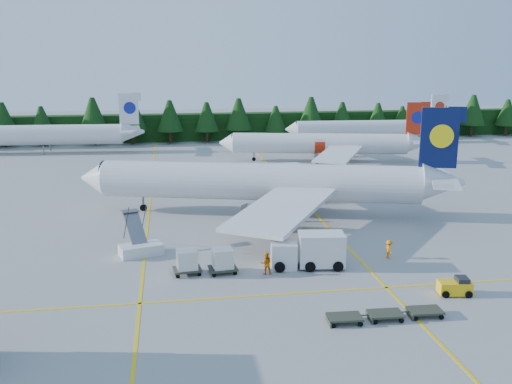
{
  "coord_description": "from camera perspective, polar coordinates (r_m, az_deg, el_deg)",
  "views": [
    {
      "loc": [
        -11.44,
        -47.7,
        18.59
      ],
      "look_at": [
        -1.64,
        14.86,
        3.5
      ],
      "focal_mm": 40.0,
      "sensor_mm": 36.0,
      "label": 1
    }
  ],
  "objects": [
    {
      "name": "dolly_train",
      "position": [
        43.2,
        12.81,
        -11.77
      ],
      "size": [
        8.69,
        1.79,
        0.14
      ],
      "rotation": [
        0.0,
        0.0,
        -0.04
      ],
      "color": "#373C2B",
      "rests_on": "ground"
    },
    {
      "name": "taxi_stripe_cross",
      "position": [
        47.07,
        6.01,
        -9.93
      ],
      "size": [
        80.0,
        0.25,
        0.01
      ],
      "primitive_type": "cube",
      "color": "yellow",
      "rests_on": "ground"
    },
    {
      "name": "taxi_stripe_a",
      "position": [
        70.25,
        -10.68,
        -2.17
      ],
      "size": [
        0.25,
        120.0,
        0.01
      ],
      "primitive_type": "cube",
      "color": "yellow",
      "rests_on": "ground"
    },
    {
      "name": "crew_c",
      "position": [
        55.43,
        13.17,
        -5.6
      ],
      "size": [
        0.55,
        0.77,
        1.76
      ],
      "primitive_type": "imported",
      "rotation": [
        0.0,
        0.0,
        1.65
      ],
      "color": "orange",
      "rests_on": "ground"
    },
    {
      "name": "airliner_far_left",
      "position": [
        120.78,
        -21.7,
        5.34
      ],
      "size": [
        39.8,
        6.0,
        11.57
      ],
      "rotation": [
        0.0,
        0.0,
        -0.06
      ],
      "color": "silver",
      "rests_on": "ground"
    },
    {
      "name": "taxi_stripe_b",
      "position": [
        72.34,
        5.36,
        -1.54
      ],
      "size": [
        0.25,
        120.0,
        0.01
      ],
      "primitive_type": "cube",
      "color": "yellow",
      "rests_on": "ground"
    },
    {
      "name": "baggage_tug",
      "position": [
        48.86,
        19.33,
        -8.91
      ],
      "size": [
        2.75,
        1.76,
        1.37
      ],
      "rotation": [
        0.0,
        0.0,
        -0.16
      ],
      "color": "yellow",
      "rests_on": "ground"
    },
    {
      "name": "uld_pair",
      "position": [
        50.37,
        -5.13,
        -6.79
      ],
      "size": [
        5.71,
        2.33,
        1.86
      ],
      "rotation": [
        0.0,
        0.0,
        0.11
      ],
      "color": "#373C2B",
      "rests_on": "ground"
    },
    {
      "name": "service_truck",
      "position": [
        51.78,
        5.22,
        -5.85
      ],
      "size": [
        6.78,
        3.12,
        3.16
      ],
      "rotation": [
        0.0,
        0.0,
        -0.12
      ],
      "color": "white",
      "rests_on": "ground"
    },
    {
      "name": "airliner_red",
      "position": [
        103.76,
        6.03,
        4.82
      ],
      "size": [
        36.51,
        29.74,
        10.73
      ],
      "rotation": [
        0.0,
        0.0,
        -0.21
      ],
      "color": "silver",
      "rests_on": "ground"
    },
    {
      "name": "ground",
      "position": [
        52.46,
        4.32,
        -7.39
      ],
      "size": [
        320.0,
        320.0,
        0.0
      ],
      "primitive_type": "plane",
      "color": "#9C9C97",
      "rests_on": "ground"
    },
    {
      "name": "crew_a",
      "position": [
        51.57,
        3.87,
        -6.75
      ],
      "size": [
        0.67,
        0.49,
        1.71
      ],
      "primitive_type": "imported",
      "rotation": [
        0.0,
        0.0,
        -0.13
      ],
      "color": "#FF3605",
      "rests_on": "ground"
    },
    {
      "name": "crew_b",
      "position": [
        50.15,
        1.03,
        -7.14
      ],
      "size": [
        0.98,
        0.77,
        1.99
      ],
      "primitive_type": "imported",
      "rotation": [
        0.0,
        0.0,
        3.13
      ],
      "color": "orange",
      "rests_on": "ground"
    },
    {
      "name": "airstairs",
      "position": [
        56.29,
        -11.52,
        -5.32
      ],
      "size": [
        4.42,
        6.01,
        3.59
      ],
      "rotation": [
        0.0,
        0.0,
        0.3
      ],
      "color": "silver",
      "rests_on": "ground"
    },
    {
      "name": "airliner_navy",
      "position": [
        68.19,
        -0.3,
        0.97
      ],
      "size": [
        43.85,
        35.62,
        13.02
      ],
      "rotation": [
        0.0,
        0.0,
        -0.26
      ],
      "color": "silver",
      "rests_on": "ground"
    },
    {
      "name": "treeline_hedge",
      "position": [
        131.14,
        -3.86,
        6.55
      ],
      "size": [
        220.0,
        4.0,
        6.0
      ],
      "primitive_type": "cube",
      "color": "black",
      "rests_on": "ground"
    },
    {
      "name": "airliner_far_right",
      "position": [
        127.82,
        10.39,
        6.3
      ],
      "size": [
        35.88,
        5.32,
        10.43
      ],
      "rotation": [
        0.0,
        0.0,
        -0.05
      ],
      "color": "silver",
      "rests_on": "ground"
    }
  ]
}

